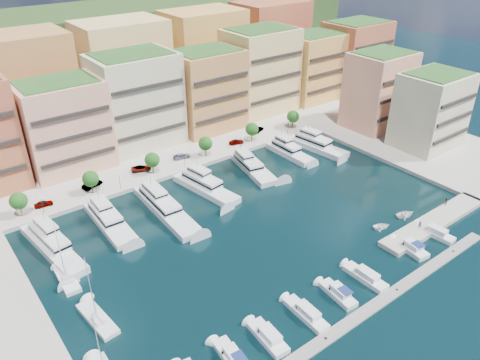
{
  "coord_description": "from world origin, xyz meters",
  "views": [
    {
      "loc": [
        -53.86,
        -62.72,
        57.6
      ],
      "look_at": [
        1.88,
        10.2,
        6.0
      ],
      "focal_mm": 35.0,
      "sensor_mm": 36.0,
      "label": 1
    }
  ],
  "objects_px": {
    "yacht_3": "(204,186)",
    "sailboat_2": "(67,280)",
    "yacht_6": "(315,144)",
    "car_1": "(92,184)",
    "cruiser_2": "(268,338)",
    "cruiser_7": "(411,248)",
    "tree_2": "(152,160)",
    "person_1": "(446,201)",
    "lamppost_1": "(119,178)",
    "yacht_1": "(109,220)",
    "lamppost_2": "(185,158)",
    "car_3": "(182,156)",
    "car_4": "(236,142)",
    "tree_5": "(293,117)",
    "tree_1": "(90,179)",
    "tree_0": "(18,201)",
    "tree_3": "(205,144)",
    "cruiser_1": "(233,360)",
    "car_0": "(43,204)",
    "yacht_2": "(164,206)",
    "cruiser_3": "(306,314)",
    "yacht_4": "(252,167)",
    "cruiser_8": "(435,233)",
    "car_5": "(258,130)",
    "car_2": "(141,168)",
    "cruiser_4": "(338,294)",
    "cruiser_5": "(365,277)",
    "yacht_0": "(51,244)",
    "tender_2": "(405,214)",
    "tree_4": "(252,129)",
    "lamppost_0": "(42,203)",
    "lamppost_3": "(240,140)",
    "lamppost_4": "(288,125)",
    "yacht_5": "(288,151)",
    "tender_0": "(382,226)"
  },
  "relations": [
    {
      "from": "yacht_3",
      "to": "sailboat_2",
      "type": "relative_size",
      "value": 1.51
    },
    {
      "from": "yacht_6",
      "to": "car_1",
      "type": "distance_m",
      "value": 61.83
    },
    {
      "from": "cruiser_2",
      "to": "cruiser_7",
      "type": "relative_size",
      "value": 1.08
    },
    {
      "from": "tree_2",
      "to": "person_1",
      "type": "distance_m",
      "value": 70.03
    },
    {
      "from": "lamppost_1",
      "to": "yacht_1",
      "type": "height_order",
      "value": "yacht_1"
    },
    {
      "from": "yacht_1",
      "to": "car_1",
      "type": "bearing_deg",
      "value": 79.95
    },
    {
      "from": "lamppost_2",
      "to": "car_3",
      "type": "bearing_deg",
      "value": 68.13
    },
    {
      "from": "sailboat_2",
      "to": "car_4",
      "type": "height_order",
      "value": "sailboat_2"
    },
    {
      "from": "tree_5",
      "to": "yacht_1",
      "type": "height_order",
      "value": "tree_5"
    },
    {
      "from": "tree_1",
      "to": "cruiser_2",
      "type": "xyz_separation_m",
      "value": [
        4.84,
        -58.09,
        -4.2
      ]
    },
    {
      "from": "tree_0",
      "to": "tree_3",
      "type": "bearing_deg",
      "value": 0.0
    },
    {
      "from": "cruiser_1",
      "to": "cruiser_7",
      "type": "distance_m",
      "value": 43.94
    },
    {
      "from": "lamppost_1",
      "to": "car_0",
      "type": "xyz_separation_m",
      "value": [
        -17.05,
        3.27,
        -2.14
      ]
    },
    {
      "from": "tree_2",
      "to": "yacht_2",
      "type": "height_order",
      "value": "tree_2"
    },
    {
      "from": "cruiser_3",
      "to": "car_3",
      "type": "bearing_deg",
      "value": 77.94
    },
    {
      "from": "tree_5",
      "to": "yacht_2",
      "type": "bearing_deg",
      "value": -163.74
    },
    {
      "from": "yacht_4",
      "to": "cruiser_8",
      "type": "xyz_separation_m",
      "value": [
        12.41,
        -45.38,
        -0.54
      ]
    },
    {
      "from": "cruiser_8",
      "to": "car_5",
      "type": "height_order",
      "value": "car_5"
    },
    {
      "from": "lamppost_2",
      "to": "yacht_4",
      "type": "distance_m",
      "value": 17.57
    },
    {
      "from": "sailboat_2",
      "to": "yacht_6",
      "type": "bearing_deg",
      "value": 9.43
    },
    {
      "from": "tree_2",
      "to": "tree_1",
      "type": "bearing_deg",
      "value": 180.0
    },
    {
      "from": "tree_5",
      "to": "car_1",
      "type": "relative_size",
      "value": 1.12
    },
    {
      "from": "car_2",
      "to": "tree_5",
      "type": "bearing_deg",
      "value": -71.94
    },
    {
      "from": "yacht_1",
      "to": "yacht_2",
      "type": "distance_m",
      "value": 12.28
    },
    {
      "from": "cruiser_4",
      "to": "car_3",
      "type": "height_order",
      "value": "car_3"
    },
    {
      "from": "yacht_6",
      "to": "cruiser_5",
      "type": "height_order",
      "value": "yacht_6"
    },
    {
      "from": "yacht_0",
      "to": "cruiser_5",
      "type": "relative_size",
      "value": 2.53
    },
    {
      "from": "cruiser_5",
      "to": "tender_2",
      "type": "xyz_separation_m",
      "value": [
        23.44,
        8.16,
        -0.09
      ]
    },
    {
      "from": "tree_4",
      "to": "yacht_4",
      "type": "xyz_separation_m",
      "value": [
        -10.11,
        -12.71,
        -3.65
      ]
    },
    {
      "from": "yacht_0",
      "to": "car_5",
      "type": "bearing_deg",
      "value": 15.26
    },
    {
      "from": "yacht_2",
      "to": "car_0",
      "type": "xyz_separation_m",
      "value": [
        -21.23,
        16.67,
        0.47
      ]
    },
    {
      "from": "lamppost_0",
      "to": "cruiser_2",
      "type": "distance_m",
      "value": 58.37
    },
    {
      "from": "cruiser_4",
      "to": "lamppost_3",
      "type": "bearing_deg",
      "value": 69.19
    },
    {
      "from": "sailboat_2",
      "to": "car_3",
      "type": "bearing_deg",
      "value": 34.61
    },
    {
      "from": "car_4",
      "to": "tree_4",
      "type": "bearing_deg",
      "value": -87.96
    },
    {
      "from": "lamppost_4",
      "to": "car_1",
      "type": "height_order",
      "value": "lamppost_4"
    },
    {
      "from": "yacht_5",
      "to": "yacht_6",
      "type": "height_order",
      "value": "same"
    },
    {
      "from": "cruiser_4",
      "to": "cruiser_3",
      "type": "bearing_deg",
      "value": 179.99
    },
    {
      "from": "lamppost_3",
      "to": "car_1",
      "type": "bearing_deg",
      "value": 173.23
    },
    {
      "from": "tree_4",
      "to": "cruiser_3",
      "type": "xyz_separation_m",
      "value": [
        -34.96,
        -58.1,
        -4.2
      ]
    },
    {
      "from": "tree_5",
      "to": "lamppost_0",
      "type": "relative_size",
      "value": 1.35
    },
    {
      "from": "tree_0",
      "to": "tender_0",
      "type": "bearing_deg",
      "value": -39.77
    },
    {
      "from": "car_5",
      "to": "cruiser_5",
      "type": "bearing_deg",
      "value": 134.05
    },
    {
      "from": "lamppost_3",
      "to": "cruiser_5",
      "type": "distance_m",
      "value": 57.61
    },
    {
      "from": "tender_0",
      "to": "cruiser_3",
      "type": "bearing_deg",
      "value": 126.18
    },
    {
      "from": "car_3",
      "to": "tree_0",
      "type": "bearing_deg",
      "value": 101.71
    },
    {
      "from": "yacht_3",
      "to": "cruiser_4",
      "type": "bearing_deg",
      "value": -92.13
    },
    {
      "from": "lamppost_0",
      "to": "car_3",
      "type": "relative_size",
      "value": 0.9
    },
    {
      "from": "cruiser_8",
      "to": "yacht_2",
      "type": "bearing_deg",
      "value": 133.42
    },
    {
      "from": "cruiser_1",
      "to": "cruiser_8",
      "type": "bearing_deg",
      "value": 0.03
    }
  ]
}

